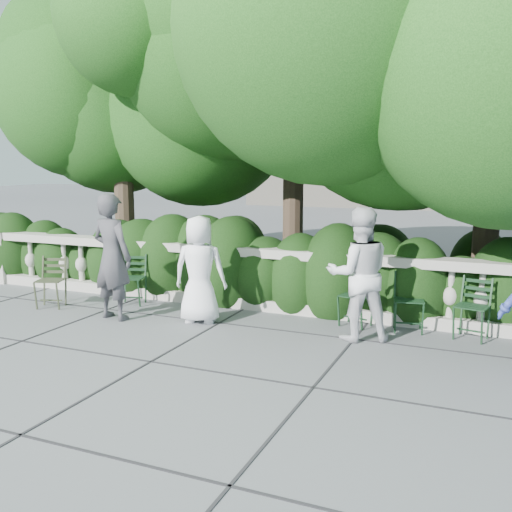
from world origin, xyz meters
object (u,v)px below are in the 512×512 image
at_px(chair_a, 129,306).
at_px(chair_e, 408,334).
at_px(chair_c, 350,328).
at_px(chair_d, 467,342).
at_px(person_woman_grey, 112,257).
at_px(person_businessman, 200,270).
at_px(chair_weathered, 48,310).
at_px(person_casual_man, 359,274).

xyz_separation_m(chair_a, chair_e, (4.44, 0.21, 0.00)).
distance_m(chair_c, chair_d, 1.56).
bearing_deg(chair_d, chair_e, -170.29).
relative_size(chair_a, person_woman_grey, 0.44).
distance_m(chair_a, chair_e, 4.44).
xyz_separation_m(chair_d, person_woman_grey, (-4.96, -0.87, 0.94)).
relative_size(chair_e, person_businessman, 0.53).
bearing_deg(person_woman_grey, chair_c, -156.52).
relative_size(chair_d, person_woman_grey, 0.44).
distance_m(chair_weathered, person_woman_grey, 1.61).
height_order(chair_a, chair_c, same).
xyz_separation_m(chair_c, chair_weathered, (-4.71, -0.87, 0.00)).
relative_size(chair_weathered, person_businessman, 0.53).
height_order(person_woman_grey, person_casual_man, person_woman_grey).
relative_size(chair_e, person_casual_man, 0.48).
relative_size(chair_weathered, person_casual_man, 0.48).
relative_size(person_businessman, person_casual_man, 0.90).
height_order(chair_a, person_businessman, person_businessman).
xyz_separation_m(chair_e, person_casual_man, (-0.60, -0.47, 0.88)).
bearing_deg(chair_c, chair_d, 13.30).
bearing_deg(chair_e, chair_a, 170.71).
distance_m(person_woman_grey, person_casual_man, 3.63).
xyz_separation_m(chair_c, person_woman_grey, (-3.40, -0.89, 0.94)).
height_order(chair_e, person_woman_grey, person_woman_grey).
xyz_separation_m(chair_c, chair_d, (1.56, -0.02, 0.00)).
distance_m(chair_c, chair_weathered, 4.79).
bearing_deg(person_woman_grey, person_businessman, -156.49).
xyz_separation_m(chair_e, person_woman_grey, (-4.20, -0.91, 0.94)).
bearing_deg(chair_e, chair_c, 169.33).
bearing_deg(person_businessman, chair_c, -178.14).
xyz_separation_m(chair_d, person_businessman, (-3.68, -0.53, 0.79)).
relative_size(chair_a, chair_c, 1.00).
xyz_separation_m(person_businessman, person_woman_grey, (-1.29, -0.34, 0.16)).
bearing_deg(chair_c, person_businessman, -151.35).
distance_m(chair_e, chair_weathered, 5.58).
bearing_deg(chair_weathered, chair_c, -9.89).
bearing_deg(chair_c, person_woman_grey, -151.33).
height_order(chair_d, person_casual_man, person_casual_man).
height_order(chair_d, chair_weathered, same).
height_order(chair_weathered, person_businessman, person_businessman).
xyz_separation_m(chair_weathered, person_casual_man, (4.91, 0.42, 0.88)).
height_order(chair_e, person_casual_man, person_casual_man).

